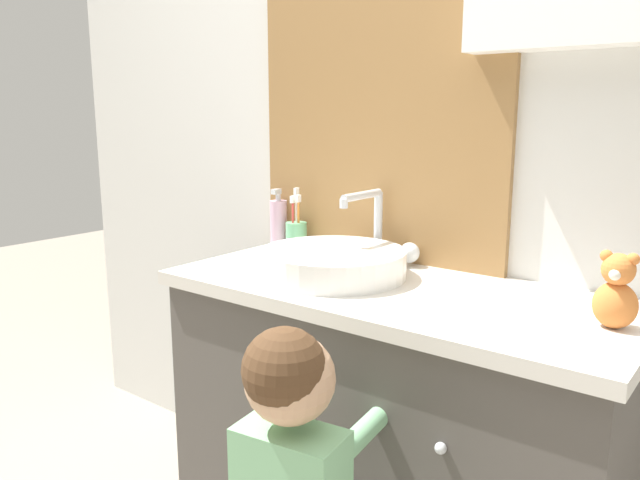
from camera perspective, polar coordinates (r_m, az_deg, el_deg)
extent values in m
cube|color=silver|center=(1.73, 12.08, 12.28)|extent=(3.20, 0.06, 2.50)
cube|color=olive|center=(1.80, 5.33, 15.25)|extent=(0.80, 0.02, 1.18)
cube|color=#B2C1CC|center=(1.79, 5.22, 15.26)|extent=(0.74, 0.01, 1.12)
cube|color=#4C4742|center=(1.69, 6.39, -18.05)|extent=(1.11, 0.47, 0.77)
cube|color=beige|center=(1.54, 6.73, -4.86)|extent=(1.15, 0.51, 0.03)
sphere|color=silver|center=(1.57, -6.58, -12.60)|extent=(0.02, 0.02, 0.02)
sphere|color=silver|center=(1.30, 10.97, -18.19)|extent=(0.02, 0.02, 0.02)
cylinder|color=white|center=(1.60, 1.24, -2.11)|extent=(0.37, 0.37, 0.07)
cylinder|color=silver|center=(1.60, 1.24, -1.01)|extent=(0.31, 0.31, 0.01)
cylinder|color=silver|center=(1.76, 5.33, 1.19)|extent=(0.02, 0.02, 0.20)
cylinder|color=silver|center=(1.68, 3.85, 4.09)|extent=(0.02, 0.17, 0.02)
cylinder|color=silver|center=(1.61, 2.18, 3.36)|extent=(0.02, 0.02, 0.02)
sphere|color=white|center=(1.72, 8.19, -1.16)|extent=(0.06, 0.06, 0.06)
cylinder|color=#66B27F|center=(1.93, -2.19, 0.40)|extent=(0.07, 0.07, 0.08)
cylinder|color=orange|center=(1.91, -1.98, 1.79)|extent=(0.01, 0.01, 0.16)
cube|color=white|center=(1.90, -2.00, 3.81)|extent=(0.01, 0.02, 0.02)
cylinder|color=white|center=(1.93, -2.15, 2.16)|extent=(0.01, 0.01, 0.18)
cube|color=white|center=(1.91, -2.17, 4.46)|extent=(0.01, 0.02, 0.02)
cylinder|color=#D6423D|center=(1.91, -2.49, 1.75)|extent=(0.01, 0.01, 0.15)
cube|color=white|center=(1.90, -2.51, 3.73)|extent=(0.01, 0.02, 0.02)
cylinder|color=#CCA3BC|center=(1.99, -3.81, 1.58)|extent=(0.05, 0.05, 0.14)
cylinder|color=silver|center=(1.97, -3.84, 3.92)|extent=(0.02, 0.02, 0.02)
cube|color=silver|center=(1.96, -4.03, 4.44)|extent=(0.02, 0.03, 0.02)
sphere|color=tan|center=(1.15, -2.78, -12.53)|extent=(0.17, 0.17, 0.17)
sphere|color=#4C331E|center=(1.12, -3.27, -11.75)|extent=(0.15, 0.15, 0.15)
cylinder|color=#7FBC89|center=(1.33, 4.45, -16.68)|extent=(0.08, 0.26, 0.05)
cylinder|color=white|center=(1.41, 6.74, -13.10)|extent=(0.01, 0.05, 0.12)
ellipsoid|color=orange|center=(1.35, 25.36, -5.40)|extent=(0.08, 0.07, 0.09)
sphere|color=orange|center=(1.33, 25.63, -2.44)|extent=(0.06, 0.06, 0.06)
sphere|color=orange|center=(1.33, 24.72, -1.31)|extent=(0.02, 0.02, 0.02)
sphere|color=orange|center=(1.32, 26.72, -1.58)|extent=(0.02, 0.02, 0.02)
sphere|color=silver|center=(1.31, 25.36, -2.88)|extent=(0.02, 0.02, 0.02)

